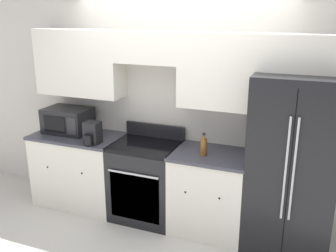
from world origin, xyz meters
name	(u,v)px	position (x,y,z in m)	size (l,w,h in m)	color
ground_plane	(158,234)	(0.00, 0.00, 0.00)	(12.00, 12.00, 0.00)	beige
wall_back	(178,92)	(0.01, 0.58, 1.49)	(8.00, 0.39, 2.60)	beige
lower_cabinets_left	(80,169)	(-1.19, 0.31, 0.46)	(1.11, 0.64, 0.92)	silver
lower_cabinets_right	(210,192)	(0.50, 0.31, 0.46)	(0.83, 0.64, 0.92)	silver
oven_range	(146,180)	(-0.28, 0.31, 0.46)	(0.75, 0.65, 1.08)	black
refrigerator	(292,164)	(1.32, 0.34, 0.91)	(0.84, 0.72, 1.81)	black
microwave	(68,120)	(-1.36, 0.37, 1.07)	(0.56, 0.40, 0.31)	black
bottle	(204,146)	(0.43, 0.24, 1.01)	(0.07, 0.07, 0.24)	brown
coffee_maker	(92,134)	(-0.85, 0.11, 1.04)	(0.17, 0.21, 0.25)	black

